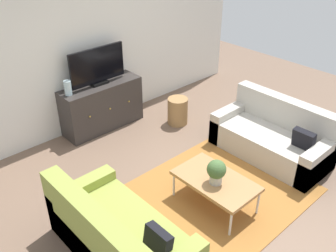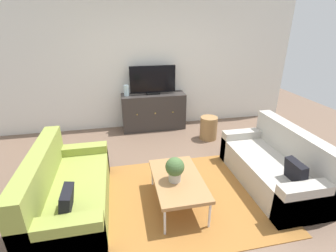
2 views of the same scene
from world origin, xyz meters
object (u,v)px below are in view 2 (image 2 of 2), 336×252
at_px(couch_right_side, 277,167).
at_px(tv_console, 154,111).
at_px(potted_plant, 175,168).
at_px(glass_vase, 126,90).
at_px(coffee_table, 178,180).
at_px(couch_left_side, 65,193).
at_px(wicker_basket, 209,128).
at_px(flat_screen_tv, 153,80).

distance_m(couch_right_side, tv_console, 2.77).
height_order(potted_plant, glass_vase, glass_vase).
bearing_deg(couch_right_side, coffee_table, -174.10).
xyz_separation_m(couch_left_side, couch_right_side, (2.87, 0.00, 0.00)).
xyz_separation_m(couch_left_side, wicker_basket, (2.44, 1.62, -0.04)).
xyz_separation_m(tv_console, flat_screen_tv, (-0.00, 0.02, 0.68)).
relative_size(potted_plant, flat_screen_tv, 0.33).
distance_m(tv_console, flat_screen_tv, 0.68).
bearing_deg(glass_vase, couch_left_side, -110.69).
xyz_separation_m(coffee_table, tv_console, (0.08, 2.53, 0.02)).
xyz_separation_m(potted_plant, tv_console, (0.13, 2.57, -0.18)).
height_order(coffee_table, wicker_basket, wicker_basket).
distance_m(couch_right_side, flat_screen_tv, 2.90).
bearing_deg(couch_left_side, coffee_table, -6.46).
xyz_separation_m(coffee_table, glass_vase, (-0.47, 2.53, 0.52)).
height_order(potted_plant, flat_screen_tv, flat_screen_tv).
distance_m(potted_plant, flat_screen_tv, 2.64).
distance_m(coffee_table, tv_console, 2.53).
bearing_deg(glass_vase, wicker_basket, -26.12).
xyz_separation_m(coffee_table, potted_plant, (-0.05, -0.04, 0.20)).
distance_m(couch_left_side, tv_console, 2.79).
bearing_deg(coffee_table, wicker_basket, 58.76).
xyz_separation_m(coffee_table, flat_screen_tv, (0.08, 2.55, 0.70)).
bearing_deg(glass_vase, coffee_table, -79.39).
bearing_deg(coffee_table, glass_vase, 100.61).
relative_size(potted_plant, glass_vase, 1.40).
bearing_deg(wicker_basket, glass_vase, 153.88).
relative_size(couch_left_side, couch_right_side, 1.00).
bearing_deg(coffee_table, tv_console, 88.17).
distance_m(couch_left_side, flat_screen_tv, 2.91).
relative_size(tv_console, flat_screen_tv, 1.41).
bearing_deg(couch_left_side, flat_screen_tv, 58.78).
height_order(couch_right_side, tv_console, couch_right_side).
bearing_deg(tv_console, glass_vase, 180.00).
bearing_deg(couch_right_side, potted_plant, -172.90).
bearing_deg(flat_screen_tv, coffee_table, -91.82).
relative_size(couch_right_side, tv_console, 1.24).
xyz_separation_m(couch_left_side, coffee_table, (1.37, -0.16, 0.10)).
relative_size(couch_right_side, potted_plant, 5.39).
distance_m(flat_screen_tv, wicker_basket, 1.52).
xyz_separation_m(potted_plant, glass_vase, (-0.42, 2.57, 0.32)).
bearing_deg(glass_vase, tv_console, -0.00).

